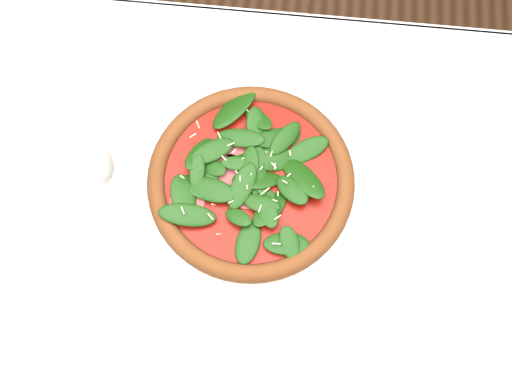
# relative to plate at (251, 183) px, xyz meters

# --- Properties ---
(ground) EXTENTS (6.00, 6.00, 0.00)m
(ground) POSITION_rel_plate_xyz_m (-0.05, -0.06, -0.76)
(ground) COLOR brown
(ground) RESTS_ON ground
(dining_table) EXTENTS (1.21, 0.81, 0.75)m
(dining_table) POSITION_rel_plate_xyz_m (-0.05, -0.06, -0.11)
(dining_table) COLOR silver
(dining_table) RESTS_ON ground
(plate) EXTENTS (0.38, 0.38, 0.02)m
(plate) POSITION_rel_plate_xyz_m (0.00, 0.00, 0.00)
(plate) COLOR white
(plate) RESTS_ON dining_table
(pizza) EXTENTS (0.43, 0.43, 0.04)m
(pizza) POSITION_rel_plate_xyz_m (0.00, -0.00, 0.02)
(pizza) COLOR brown
(pizza) RESTS_ON plate
(wine_glass) EXTENTS (0.08, 0.08, 0.20)m
(wine_glass) POSITION_rel_plate_xyz_m (-0.23, -0.04, 0.13)
(wine_glass) COLOR white
(wine_glass) RESTS_ON dining_table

